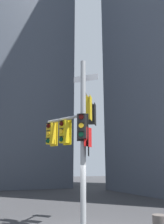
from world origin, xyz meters
TOP-DOWN VIEW (x-y plane):
  - building_mid_block at (0.59, 25.11)m, footprint 12.24×12.24m
  - signal_pole_assembly at (0.03, 0.62)m, footprint 2.66×2.59m

SIDE VIEW (x-z plane):
  - signal_pole_assembly at x=0.03m, z-range 0.56..7.62m
  - building_mid_block at x=0.59m, z-range 0.00..38.97m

